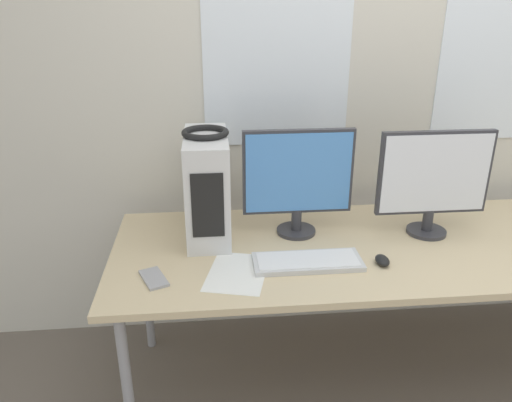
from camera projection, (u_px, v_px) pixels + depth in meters
The scene contains 10 objects.
wall_back at pixel (392, 66), 2.34m from camera, with size 8.00×0.07×2.70m.
desk at pixel (419, 250), 2.11m from camera, with size 2.56×0.82×0.70m.
pc_tower at pixel (207, 186), 2.09m from camera, with size 0.18×0.43×0.43m.
headphones at pixel (205, 132), 2.00m from camera, with size 0.19×0.19×0.02m.
monitor_main at pixel (298, 178), 2.08m from camera, with size 0.46×0.17×0.46m.
monitor_right_near at pixel (434, 179), 2.07m from camera, with size 0.48×0.17×0.45m.
keyboard at pixel (307, 262), 1.91m from camera, with size 0.42×0.16×0.02m.
mouse at pixel (382, 260), 1.91m from camera, with size 0.05×0.08×0.03m.
cell_phone at pixel (154, 278), 1.81m from camera, with size 0.12×0.16×0.01m.
paper_sheet_left at pixel (237, 273), 1.86m from camera, with size 0.28×0.34×0.00m.
Camera 1 is at (-0.87, -1.38, 1.66)m, focal length 35.00 mm.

